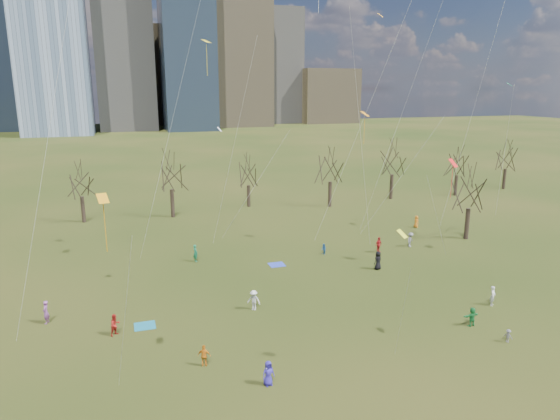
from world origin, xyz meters
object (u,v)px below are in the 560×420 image
object	(u,v)px
blanket_navy	(277,265)
person_4	(204,356)
person_0	(268,373)
blanket_teal	(145,326)
person_1	(493,296)

from	to	relation	value
blanket_navy	person_4	bearing A→B (deg)	-121.54
person_0	blanket_teal	bearing A→B (deg)	112.10
person_4	person_0	bearing A→B (deg)	159.09
blanket_navy	person_0	world-z (taller)	person_0
person_0	person_4	bearing A→B (deg)	124.07
person_1	blanket_teal	bearing A→B (deg)	130.55
person_1	person_4	world-z (taller)	person_1
person_0	person_1	xyz separation A→B (m)	(21.50, 5.34, 0.05)
blanket_navy	person_0	xyz separation A→B (m)	(-7.14, -20.59, 0.80)
person_1	person_4	size ratio (longest dim) A/B	1.14
blanket_teal	person_0	size ratio (longest dim) A/B	0.98
blanket_teal	person_1	distance (m)	28.84
blanket_teal	person_4	size ratio (longest dim) A/B	1.06
blanket_teal	person_1	xyz separation A→B (m)	(28.34, -5.25, 0.85)
blanket_teal	blanket_navy	xyz separation A→B (m)	(13.98, 10.00, 0.00)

